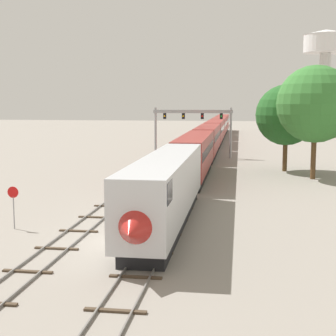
% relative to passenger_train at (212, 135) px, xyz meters
% --- Properties ---
extents(ground_plane, '(400.00, 400.00, 0.00)m').
position_rel_passenger_train_xyz_m(ground_plane, '(-2.00, -59.77, -2.61)').
color(ground_plane, gray).
extents(track_main, '(2.60, 200.00, 0.16)m').
position_rel_passenger_train_xyz_m(track_main, '(0.00, 0.23, -2.54)').
color(track_main, slate).
rests_on(track_main, ground).
extents(track_near, '(2.60, 160.00, 0.16)m').
position_rel_passenger_train_xyz_m(track_near, '(-5.50, -19.77, -2.54)').
color(track_near, slate).
rests_on(track_near, ground).
extents(passenger_train, '(3.04, 131.96, 4.80)m').
position_rel_passenger_train_xyz_m(passenger_train, '(0.00, 0.00, 0.00)').
color(passenger_train, silver).
rests_on(passenger_train, ground).
extents(signal_gantry, '(12.10, 0.49, 7.64)m').
position_rel_passenger_train_xyz_m(signal_gantry, '(-2.25, -12.61, 3.00)').
color(signal_gantry, '#999BA0').
rests_on(signal_gantry, ground).
extents(water_tower, '(10.63, 10.63, 25.57)m').
position_rel_passenger_train_xyz_m(water_tower, '(24.81, 37.28, 17.88)').
color(water_tower, beige).
rests_on(water_tower, ground).
extents(stop_sign, '(0.76, 0.08, 2.88)m').
position_rel_passenger_train_xyz_m(stop_sign, '(-10.00, -57.67, -0.74)').
color(stop_sign, gray).
rests_on(stop_sign, ground).
extents(trackside_tree_left, '(7.39, 7.39, 10.59)m').
position_rel_passenger_train_xyz_m(trackside_tree_left, '(10.42, -26.08, 4.27)').
color(trackside_tree_left, brown).
rests_on(trackside_tree_left, ground).
extents(trackside_tree_mid, '(8.42, 8.42, 12.45)m').
position_rel_passenger_train_xyz_m(trackside_tree_mid, '(12.95, -32.16, 5.61)').
color(trackside_tree_mid, brown).
rests_on(trackside_tree_mid, ground).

